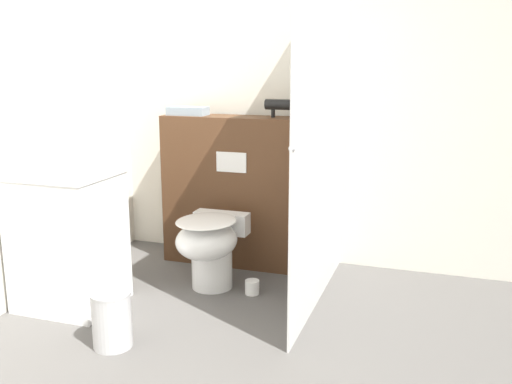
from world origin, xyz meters
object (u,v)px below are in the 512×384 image
(toilet, at_px, (210,245))
(waste_bin, at_px, (112,320))
(hair_drier, at_px, (279,105))
(sink_vanity, at_px, (68,232))

(toilet, relative_size, waste_bin, 1.80)
(toilet, distance_m, waste_bin, 0.91)
(waste_bin, bearing_deg, hair_drier, 71.38)
(sink_vanity, xyz_separation_m, hair_drier, (1.01, 1.04, 0.71))
(sink_vanity, height_order, hair_drier, hair_drier)
(sink_vanity, relative_size, waste_bin, 3.52)
(toilet, distance_m, hair_drier, 1.07)
(sink_vanity, bearing_deg, toilet, 35.17)
(hair_drier, bearing_deg, waste_bin, -108.62)
(hair_drier, bearing_deg, toilet, -119.21)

